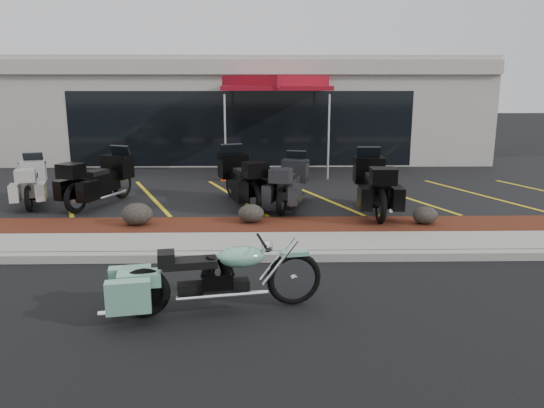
{
  "coord_description": "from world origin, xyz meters",
  "views": [
    {
      "loc": [
        0.72,
        -8.12,
        3.14
      ],
      "look_at": [
        0.9,
        1.2,
        0.97
      ],
      "focal_mm": 35.0,
      "sensor_mm": 36.0,
      "label": 1
    }
  ],
  "objects_px": {
    "traffic_cone": "(226,173)",
    "popup_canopy": "(276,84)",
    "hero_cruiser": "(294,271)",
    "touring_white": "(35,176)"
  },
  "relations": [
    {
      "from": "touring_white",
      "to": "traffic_cone",
      "type": "xyz_separation_m",
      "value": [
        4.76,
        2.5,
        -0.36
      ]
    },
    {
      "from": "hero_cruiser",
      "to": "traffic_cone",
      "type": "bearing_deg",
      "value": 89.48
    },
    {
      "from": "touring_white",
      "to": "popup_canopy",
      "type": "relative_size",
      "value": 0.5
    },
    {
      "from": "touring_white",
      "to": "popup_canopy",
      "type": "bearing_deg",
      "value": -72.6
    },
    {
      "from": "touring_white",
      "to": "traffic_cone",
      "type": "distance_m",
      "value": 5.39
    },
    {
      "from": "hero_cruiser",
      "to": "touring_white",
      "type": "relative_size",
      "value": 1.43
    },
    {
      "from": "traffic_cone",
      "to": "hero_cruiser",
      "type": "bearing_deg",
      "value": -80.26
    },
    {
      "from": "traffic_cone",
      "to": "popup_canopy",
      "type": "relative_size",
      "value": 0.12
    },
    {
      "from": "hero_cruiser",
      "to": "traffic_cone",
      "type": "relative_size",
      "value": 6.11
    },
    {
      "from": "hero_cruiser",
      "to": "traffic_cone",
      "type": "distance_m",
      "value": 9.15
    }
  ]
}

